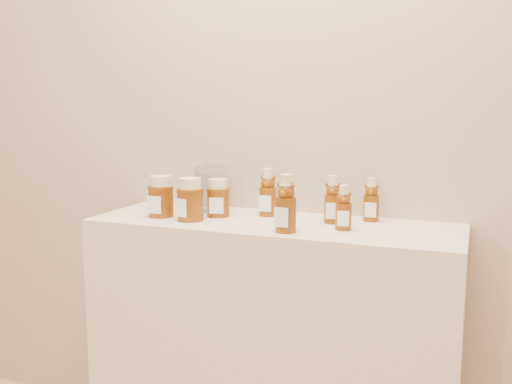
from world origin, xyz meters
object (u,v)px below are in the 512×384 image
at_px(display_table, 272,353).
at_px(bear_bottle_back_left, 268,189).
at_px(honey_jar_left, 161,196).
at_px(glass_canister, 210,187).
at_px(bear_bottle_front_left, 286,200).

height_order(display_table, bear_bottle_back_left, bear_bottle_back_left).
bearing_deg(honey_jar_left, glass_canister, 57.06).
distance_m(bear_bottle_back_left, honey_jar_left, 0.36).
xyz_separation_m(bear_bottle_back_left, honey_jar_left, (-0.33, -0.15, -0.02)).
distance_m(display_table, bear_bottle_back_left, 0.55).
bearing_deg(bear_bottle_back_left, honey_jar_left, -158.67).
bearing_deg(bear_bottle_front_left, honey_jar_left, 177.93).
relative_size(display_table, bear_bottle_back_left, 6.51).
bearing_deg(bear_bottle_front_left, glass_canister, 154.33).
distance_m(display_table, bear_bottle_front_left, 0.57).
xyz_separation_m(bear_bottle_back_left, glass_canister, (-0.22, 0.01, -0.00)).
distance_m(display_table, honey_jar_left, 0.65).
xyz_separation_m(bear_bottle_front_left, glass_canister, (-0.36, 0.23, -0.01)).
bearing_deg(bear_bottle_front_left, display_table, 131.32).
relative_size(display_table, glass_canister, 6.86).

